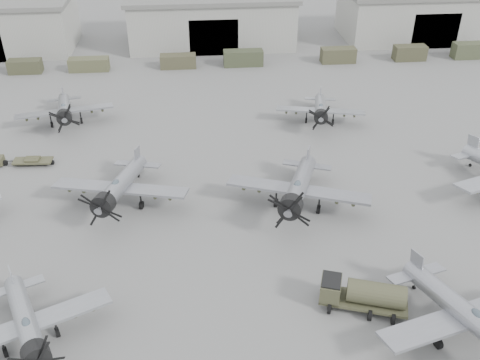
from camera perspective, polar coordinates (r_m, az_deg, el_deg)
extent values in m
plane|color=#575755|center=(44.60, 1.02, -11.06)|extent=(220.00, 220.00, 0.00)
cube|color=gray|center=(97.86, -3.04, 16.68)|extent=(28.00, 14.00, 8.00)
cube|color=black|center=(91.64, -2.81, 14.92)|extent=(8.12, 0.40, 6.00)
cube|color=gray|center=(106.33, 18.79, 16.38)|extent=(28.00, 14.00, 8.00)
cube|color=black|center=(100.64, 20.12, 14.68)|extent=(8.12, 0.40, 6.00)
cube|color=#393A26|center=(91.02, -21.94, 11.19)|extent=(5.01, 2.20, 2.07)
cube|color=#47482F|center=(88.76, -15.81, 11.78)|extent=(6.16, 2.20, 2.00)
cube|color=#3F3D29|center=(87.30, -6.62, 12.48)|extent=(5.63, 2.20, 2.09)
cube|color=#363C27|center=(87.59, 0.35, 12.89)|extent=(6.27, 2.20, 2.46)
cube|color=#3E3D28|center=(90.37, 10.43, 12.96)|extent=(5.58, 2.20, 2.36)
cube|color=#3A3A26|center=(94.21, 17.65, 12.80)|extent=(5.22, 2.20, 2.38)
cube|color=#3C412A|center=(98.44, 23.23, 12.59)|extent=(5.34, 2.20, 2.54)
cylinder|color=gray|center=(42.07, -22.02, -13.45)|extent=(5.52, 9.80, 2.98)
cylinder|color=black|center=(38.39, -20.92, -17.09)|extent=(2.28, 2.13, 1.99)
cube|color=gray|center=(41.82, -21.79, -14.20)|extent=(11.73, 6.88, 0.54)
cube|color=gray|center=(45.36, -23.14, -9.60)|extent=(0.77, 1.49, 1.91)
ellipsoid|color=#3F4C54|center=(40.37, -21.85, -14.01)|extent=(1.00, 1.28, 0.53)
cylinder|color=black|center=(42.80, -23.75, -16.45)|extent=(0.56, 0.81, 0.76)
cylinder|color=black|center=(42.80, -18.90, -15.10)|extent=(0.56, 0.81, 0.76)
cylinder|color=black|center=(46.50, -22.51, -11.76)|extent=(0.23, 0.33, 0.31)
cylinder|color=gray|center=(42.51, 22.31, -12.53)|extent=(4.52, 11.24, 3.31)
cube|color=gray|center=(42.40, 22.78, -13.32)|extent=(13.37, 5.77, 0.59)
cube|color=gray|center=(44.96, 18.33, -8.41)|extent=(0.59, 1.73, 2.11)
ellipsoid|color=#3F4C54|center=(41.10, 24.11, -13.03)|extent=(0.95, 1.39, 0.59)
cylinder|color=black|center=(42.38, 20.36, -16.01)|extent=(0.51, 0.89, 0.85)
cylinder|color=black|center=(46.30, 18.07, -10.84)|extent=(0.21, 0.36, 0.34)
cylinder|color=gray|center=(53.72, -12.45, -0.24)|extent=(4.17, 11.28, 3.30)
cylinder|color=black|center=(49.49, -14.40, -2.56)|extent=(2.35, 2.10, 2.20)
cube|color=gray|center=(53.37, -12.64, -0.85)|extent=(13.40, 5.37, 0.59)
cube|color=gray|center=(57.61, -10.89, 2.56)|extent=(0.54, 1.74, 2.11)
ellipsoid|color=#3F4C54|center=(51.90, -13.17, -0.35)|extent=(0.91, 1.38, 0.59)
cylinder|color=black|center=(54.83, -14.47, -2.27)|extent=(0.49, 0.89, 0.85)
cylinder|color=black|center=(53.51, -10.47, -2.66)|extent=(0.49, 0.89, 0.85)
cylinder|color=black|center=(58.54, -10.75, 0.42)|extent=(0.20, 0.36, 0.34)
cylinder|color=gray|center=(52.36, 6.40, -0.39)|extent=(5.65, 11.63, 3.47)
cylinder|color=black|center=(47.61, 5.41, -2.86)|extent=(2.59, 2.38, 2.31)
cube|color=gray|center=(51.96, 6.26, -1.04)|extent=(13.88, 7.12, 0.62)
cube|color=gray|center=(56.70, 7.28, 2.54)|extent=(0.77, 1.78, 2.22)
ellipsoid|color=#3F4C54|center=(50.33, 6.13, -0.49)|extent=(1.09, 1.48, 0.62)
cylinder|color=black|center=(53.05, 3.86, -2.44)|extent=(0.60, 0.94, 0.89)
cylinder|color=black|center=(52.60, 8.37, -3.10)|extent=(0.60, 0.94, 0.89)
cylinder|color=black|center=(57.68, 7.07, 0.27)|extent=(0.25, 0.38, 0.36)
cube|color=#979A9F|center=(63.81, 23.61, 3.50)|extent=(0.70, 1.80, 2.21)
cylinder|color=black|center=(64.74, 23.34, 1.47)|extent=(0.24, 0.38, 0.35)
cylinder|color=gray|center=(71.77, -18.25, 7.37)|extent=(3.52, 10.23, 2.99)
cylinder|color=black|center=(67.37, -18.23, 6.38)|extent=(2.09, 1.86, 1.99)
cube|color=gray|center=(71.34, -18.20, 7.01)|extent=(12.15, 4.56, 0.54)
cube|color=gray|center=(75.85, -18.38, 8.83)|extent=(0.44, 1.58, 1.91)
ellipsoid|color=#3F4C54|center=(70.02, -18.33, 7.50)|extent=(0.80, 1.24, 0.54)
cylinder|color=black|center=(71.90, -19.43, 5.60)|extent=(0.42, 0.81, 0.77)
cylinder|color=black|center=(71.75, -16.55, 6.08)|extent=(0.42, 0.81, 0.77)
cylinder|color=black|center=(76.41, -18.10, 7.30)|extent=(0.18, 0.32, 0.31)
cylinder|color=gray|center=(69.43, 8.58, 7.70)|extent=(3.35, 9.50, 2.78)
cylinder|color=black|center=(65.36, 8.63, 6.70)|extent=(1.96, 1.74, 1.85)
cube|color=gray|center=(69.04, 8.56, 7.35)|extent=(11.28, 4.33, 0.50)
cube|color=gray|center=(73.19, 8.58, 9.17)|extent=(0.43, 1.47, 1.78)
ellipsoid|color=#3F4C54|center=(67.80, 8.63, 7.82)|extent=(0.75, 1.16, 0.50)
cylinder|color=black|center=(69.45, 7.07, 6.32)|extent=(0.40, 0.75, 0.71)
cylinder|color=black|center=(69.57, 9.86, 6.12)|extent=(0.40, 0.75, 0.71)
cylinder|color=black|center=(73.75, 8.46, 7.68)|extent=(0.17, 0.30, 0.28)
cube|color=#3E3E29|center=(43.31, 13.00, -12.46)|extent=(7.01, 4.19, 0.24)
cube|color=#3E3E29|center=(42.71, 9.64, -11.32)|extent=(2.14, 2.56, 1.62)
cylinder|color=#3E3E29|center=(42.71, 14.32, -11.68)|extent=(4.72, 3.10, 1.81)
cube|color=black|center=(42.13, 9.75, -10.48)|extent=(1.96, 2.26, 0.14)
cylinder|color=black|center=(42.66, 9.51, -13.35)|extent=(0.54, 0.90, 0.86)
cylinder|color=black|center=(44.49, 15.99, -12.05)|extent=(0.54, 0.90, 0.86)
cylinder|color=black|center=(64.93, -23.55, 1.86)|extent=(1.34, 0.16, 0.09)
cube|color=#40402A|center=(63.96, -21.24, 1.94)|extent=(4.31, 1.79, 0.20)
cylinder|color=black|center=(64.09, -21.19, 1.72)|extent=(1.70, 0.58, 0.49)
cylinder|color=#40402A|center=(63.85, -21.27, 2.11)|extent=(1.58, 0.44, 0.36)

